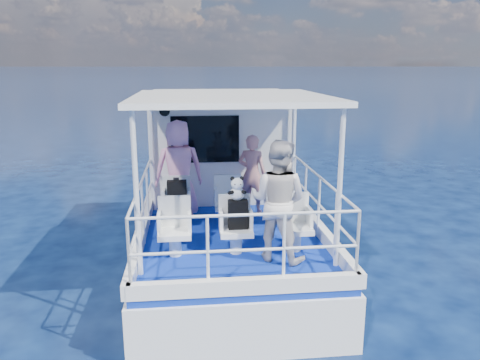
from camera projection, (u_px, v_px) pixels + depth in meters
name	position (u px, v px, depth m)	size (l,w,h in m)	color
ground	(230.00, 276.00, 8.29)	(2000.00, 2000.00, 0.00)	black
hull	(225.00, 254.00, 9.25)	(3.00, 7.00, 1.60)	white
deck	(225.00, 213.00, 9.05)	(2.90, 6.90, 0.10)	navy
cabin	(220.00, 143.00, 10.03)	(2.85, 2.00, 2.20)	white
canopy	(230.00, 97.00, 7.34)	(3.00, 3.20, 0.08)	white
canopy_posts	(231.00, 169.00, 7.57)	(2.77, 2.97, 2.20)	white
railings	(233.00, 210.00, 7.40)	(2.84, 3.59, 1.00)	white
seat_port_fwd	(177.00, 216.00, 8.13)	(0.48, 0.46, 0.38)	white
seat_center_fwd	(229.00, 214.00, 8.22)	(0.48, 0.46, 0.38)	white
seat_stbd_fwd	(279.00, 212.00, 8.32)	(0.48, 0.46, 0.38)	white
seat_port_aft	(175.00, 243.00, 6.87)	(0.48, 0.46, 0.38)	white
seat_center_aft	(236.00, 241.00, 6.97)	(0.48, 0.46, 0.38)	white
seat_stbd_aft	(295.00, 238.00, 7.06)	(0.48, 0.46, 0.38)	white
passenger_port_fwd	(179.00, 169.00, 8.50)	(0.67, 0.48, 1.79)	pink
passenger_stbd_fwd	(252.00, 174.00, 8.80)	(0.54, 0.36, 1.49)	#D38889
passenger_stbd_aft	(278.00, 201.00, 6.60)	(0.85, 0.66, 1.74)	silver
backpack_port	(177.00, 193.00, 8.00)	(0.33, 0.19, 0.44)	black
backpack_center	(238.00, 214.00, 6.89)	(0.29, 0.16, 0.43)	black
compact_camera	(176.00, 179.00, 7.94)	(0.10, 0.06, 0.06)	black
panda	(237.00, 188.00, 6.82)	(0.23, 0.19, 0.35)	white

